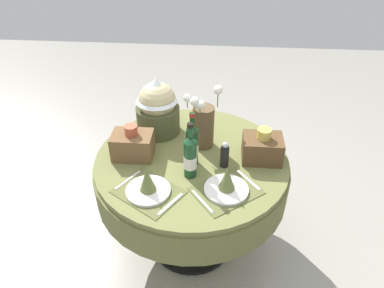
{
  "coord_description": "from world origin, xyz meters",
  "views": [
    {
      "loc": [
        0.14,
        -1.71,
        2.1
      ],
      "look_at": [
        0.0,
        0.03,
        0.85
      ],
      "focal_mm": 33.52,
      "sensor_mm": 36.0,
      "label": 1
    }
  ],
  "objects": [
    {
      "name": "ground",
      "position": [
        0.0,
        0.0,
        0.0
      ],
      "size": [
        8.0,
        8.0,
        0.0
      ],
      "primitive_type": "plane",
      "color": "#9E998E"
    },
    {
      "name": "woven_basket_side_left",
      "position": [
        -0.35,
        -0.01,
        0.85
      ],
      "size": [
        0.24,
        0.17,
        0.21
      ],
      "color": "brown",
      "rests_on": "dining_table"
    },
    {
      "name": "woven_basket_side_right",
      "position": [
        0.42,
        0.02,
        0.85
      ],
      "size": [
        0.23,
        0.18,
        0.21
      ],
      "color": "brown",
      "rests_on": "dining_table"
    },
    {
      "name": "wine_bottle_left",
      "position": [
        0.01,
        -0.05,
        0.9
      ],
      "size": [
        0.07,
        0.07,
        0.34
      ],
      "color": "#143819",
      "rests_on": "dining_table"
    },
    {
      "name": "flower_vase",
      "position": [
        0.06,
        0.14,
        0.93
      ],
      "size": [
        0.23,
        0.2,
        0.41
      ],
      "color": "brown",
      "rests_on": "dining_table"
    },
    {
      "name": "place_setting_left",
      "position": [
        -0.21,
        -0.32,
        0.82
      ],
      "size": [
        0.43,
        0.4,
        0.16
      ],
      "color": "brown",
      "rests_on": "dining_table"
    },
    {
      "name": "dining_table",
      "position": [
        0.0,
        0.0,
        0.62
      ],
      "size": [
        1.19,
        1.19,
        0.77
      ],
      "color": "olive",
      "rests_on": "ground"
    },
    {
      "name": "gift_tub_back_left",
      "position": [
        -0.24,
        0.28,
        0.97
      ],
      "size": [
        0.28,
        0.28,
        0.39
      ],
      "color": "#474C2D",
      "rests_on": "dining_table"
    },
    {
      "name": "pepper_mill",
      "position": [
        0.2,
        -0.06,
        0.85
      ],
      "size": [
        0.05,
        0.05,
        0.17
      ],
      "color": "black",
      "rests_on": "dining_table"
    },
    {
      "name": "wine_bottle_centre",
      "position": [
        0.01,
        -0.16,
        0.9
      ],
      "size": [
        0.07,
        0.07,
        0.35
      ],
      "color": "#194223",
      "rests_on": "dining_table"
    },
    {
      "name": "place_setting_right",
      "position": [
        0.21,
        -0.28,
        0.82
      ],
      "size": [
        0.43,
        0.41,
        0.16
      ],
      "color": "brown",
      "rests_on": "dining_table"
    }
  ]
}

